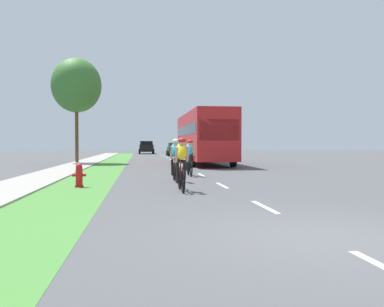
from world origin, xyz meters
name	(u,v)px	position (x,y,z in m)	size (l,w,h in m)	color
ground_plane	(183,166)	(0.00, 20.00, 0.00)	(120.00, 120.00, 0.00)	#4C4C4F
grass_verge	(108,166)	(-4.69, 20.00, 0.00)	(2.11, 70.00, 0.01)	#478438
sidewalk_concrete	(74,166)	(-6.74, 20.00, 0.00)	(2.00, 70.00, 0.10)	#9E998E
lane_markings_center	(177,163)	(0.00, 24.00, 0.00)	(0.12, 53.13, 0.01)	white
fire_hydrant_red	(79,176)	(-4.69, 7.73, 0.37)	(0.44, 0.38, 0.76)	red
cyclist_lead	(181,164)	(-1.53, 6.22, 0.81)	(0.42, 1.72, 1.58)	black
cyclist_trailing	(175,160)	(-1.44, 9.27, 0.81)	(0.42, 1.72, 1.58)	black
cyclist_distant	(190,157)	(-0.59, 11.86, 0.81)	(0.42, 1.72, 1.58)	black
bus_red	(203,135)	(1.64, 22.21, 1.98)	(2.78, 11.60, 3.48)	red
sedan_dark_green	(175,149)	(1.41, 41.84, 0.77)	(1.98, 4.30, 1.52)	#194C2D
suv_black	(146,147)	(-1.83, 51.96, 0.95)	(2.15, 4.70, 1.79)	black
street_tree_near	(76,86)	(-7.25, 24.45, 5.59)	(3.54, 3.54, 7.56)	brown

